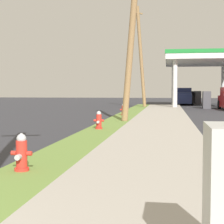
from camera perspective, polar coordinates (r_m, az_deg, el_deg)
fire_hydrant_nearest at (r=7.62m, az=-13.66°, el=-6.32°), size 0.42×0.38×0.74m
fire_hydrant_second at (r=15.30m, az=-2.02°, el=-1.39°), size 0.42×0.38×0.74m
fire_hydrant_third at (r=23.75m, az=1.75°, el=0.31°), size 0.42×0.37×0.74m
utility_pole_midground at (r=19.24m, az=3.06°, el=12.34°), size 1.62×1.08×9.03m
utility_pole_background at (r=35.71m, az=4.44°, el=8.48°), size 1.38×1.69×9.39m
car_black_by_near_pump at (r=47.52m, az=11.77°, el=2.10°), size 2.02×4.53×1.57m
truck_navy_on_apron at (r=44.51m, az=10.85°, el=2.28°), size 2.45×5.52×1.97m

